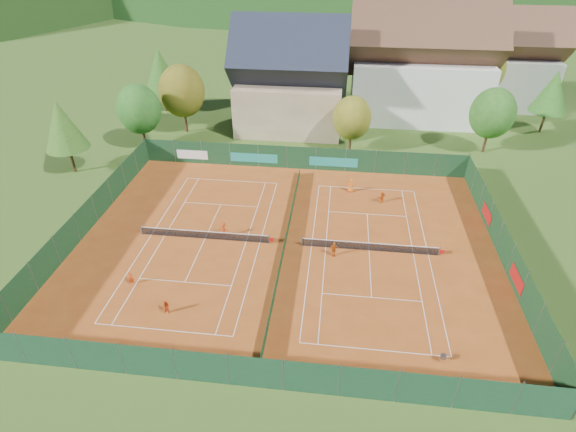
% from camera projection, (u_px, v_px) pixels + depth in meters
% --- Properties ---
extents(ground, '(600.00, 600.00, 0.00)m').
position_uv_depth(ground, '(286.00, 245.00, 43.38)').
color(ground, '#315119').
rests_on(ground, ground).
extents(clay_pad, '(40.00, 32.00, 0.01)m').
position_uv_depth(clay_pad, '(286.00, 244.00, 43.36)').
color(clay_pad, '#9F4517').
rests_on(clay_pad, ground).
extents(court_markings_left, '(11.03, 23.83, 0.00)m').
position_uv_depth(court_markings_left, '(205.00, 239.00, 44.15)').
color(court_markings_left, white).
rests_on(court_markings_left, ground).
extents(court_markings_right, '(11.03, 23.83, 0.00)m').
position_uv_depth(court_markings_right, '(369.00, 250.00, 42.56)').
color(court_markings_right, white).
rests_on(court_markings_right, ground).
extents(tennis_net_left, '(13.30, 0.10, 1.02)m').
position_uv_depth(tennis_net_left, '(206.00, 235.00, 43.87)').
color(tennis_net_left, '#59595B').
rests_on(tennis_net_left, ground).
extents(tennis_net_right, '(13.30, 0.10, 1.02)m').
position_uv_depth(tennis_net_right, '(371.00, 246.00, 42.28)').
color(tennis_net_right, '#59595B').
rests_on(tennis_net_right, ground).
extents(court_divider, '(0.03, 28.80, 1.00)m').
position_uv_depth(court_divider, '(286.00, 240.00, 43.09)').
color(court_divider, '#133419').
rests_on(court_divider, ground).
extents(fence_north, '(40.00, 0.10, 3.00)m').
position_uv_depth(fence_north, '(298.00, 158.00, 55.87)').
color(fence_north, '#13361D').
rests_on(fence_north, ground).
extents(fence_south, '(40.00, 0.04, 3.00)m').
position_uv_depth(fence_south, '(255.00, 373.00, 29.27)').
color(fence_south, '#133620').
rests_on(fence_south, ground).
extents(fence_west, '(0.04, 32.00, 3.00)m').
position_uv_depth(fence_west, '(86.00, 218.00, 44.53)').
color(fence_west, '#153A1D').
rests_on(fence_west, ground).
extents(fence_east, '(0.09, 32.00, 3.00)m').
position_uv_depth(fence_east, '(504.00, 247.00, 40.61)').
color(fence_east, '#13351A').
rests_on(fence_east, ground).
extents(chalet, '(16.20, 12.00, 16.00)m').
position_uv_depth(chalet, '(290.00, 83.00, 64.91)').
color(chalet, '#CAB28E').
rests_on(chalet, ground).
extents(hotel_block_a, '(21.60, 11.00, 17.25)m').
position_uv_depth(hotel_block_a, '(420.00, 70.00, 67.58)').
color(hotel_block_a, silver).
rests_on(hotel_block_a, ground).
extents(hotel_block_b, '(17.28, 10.00, 15.50)m').
position_uv_depth(hotel_block_b, '(501.00, 64.00, 73.25)').
color(hotel_block_b, silver).
rests_on(hotel_block_b, ground).
extents(tree_west_front, '(5.72, 5.72, 8.69)m').
position_uv_depth(tree_west_front, '(139.00, 109.00, 59.17)').
color(tree_west_front, '#4B2E1A').
rests_on(tree_west_front, ground).
extents(tree_west_mid, '(6.44, 6.44, 9.78)m').
position_uv_depth(tree_west_mid, '(182.00, 91.00, 63.38)').
color(tree_west_mid, '#472819').
rests_on(tree_west_mid, ground).
extents(tree_west_back, '(5.60, 5.60, 10.00)m').
position_uv_depth(tree_west_back, '(160.00, 69.00, 70.25)').
color(tree_west_back, '#402E17').
rests_on(tree_west_back, ground).
extents(tree_center, '(5.01, 5.01, 7.60)m').
position_uv_depth(tree_center, '(352.00, 118.00, 58.43)').
color(tree_center, '#482C19').
rests_on(tree_center, ground).
extents(tree_east_front, '(5.72, 5.72, 8.69)m').
position_uv_depth(tree_east_front, '(493.00, 113.00, 57.93)').
color(tree_east_front, '#462B19').
rests_on(tree_east_front, ground).
extents(tree_east_mid, '(5.04, 5.04, 9.00)m').
position_uv_depth(tree_east_mid, '(553.00, 92.00, 63.20)').
color(tree_east_mid, '#453118').
rests_on(tree_east_mid, ground).
extents(tree_west_side, '(5.04, 5.04, 9.00)m').
position_uv_depth(tree_west_side, '(62.00, 125.00, 52.76)').
color(tree_west_side, '#442D18').
rests_on(tree_west_side, ground).
extents(tree_east_back, '(7.15, 7.15, 10.86)m').
position_uv_depth(tree_east_back, '(481.00, 69.00, 70.26)').
color(tree_east_back, '#452B18').
rests_on(tree_east_back, ground).
extents(mountain_backdrop, '(820.00, 530.00, 242.00)m').
position_uv_depth(mountain_backdrop, '(386.00, 59.00, 255.99)').
color(mountain_backdrop, black).
rests_on(mountain_backdrop, ground).
extents(ball_hopper, '(0.34, 0.34, 0.80)m').
position_uv_depth(ball_hopper, '(443.00, 357.00, 31.52)').
color(ball_hopper, slate).
rests_on(ball_hopper, ground).
extents(loose_ball_0, '(0.07, 0.07, 0.07)m').
position_uv_depth(loose_ball_0, '(202.00, 270.00, 40.15)').
color(loose_ball_0, '#CCD833').
rests_on(loose_ball_0, ground).
extents(loose_ball_1, '(0.07, 0.07, 0.07)m').
position_uv_depth(loose_ball_1, '(311.00, 348.00, 32.83)').
color(loose_ball_1, '#CCD833').
rests_on(loose_ball_1, ground).
extents(player_left_near, '(0.55, 0.52, 1.26)m').
position_uv_depth(player_left_near, '(131.00, 278.00, 38.31)').
color(player_left_near, '#CF4112').
rests_on(player_left_near, ground).
extents(player_left_mid, '(0.65, 0.52, 1.29)m').
position_uv_depth(player_left_mid, '(166.00, 307.00, 35.41)').
color(player_left_mid, '#D14112').
rests_on(player_left_mid, ground).
extents(player_left_far, '(1.03, 0.60, 1.57)m').
position_uv_depth(player_left_far, '(223.00, 229.00, 44.14)').
color(player_left_far, '#CA4011').
rests_on(player_left_far, ground).
extents(player_right_near, '(0.99, 0.71, 1.56)m').
position_uv_depth(player_right_near, '(334.00, 249.00, 41.48)').
color(player_right_near, '#CA5211').
rests_on(player_right_near, ground).
extents(player_right_far_a, '(0.78, 0.51, 1.58)m').
position_uv_depth(player_right_far_a, '(351.00, 186.00, 51.40)').
color(player_right_far_a, orange).
rests_on(player_right_far_a, ground).
extents(player_right_far_b, '(1.21, 1.13, 1.36)m').
position_uv_depth(player_right_far_b, '(382.00, 197.00, 49.49)').
color(player_right_far_b, '#DD5B13').
rests_on(player_right_far_b, ground).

